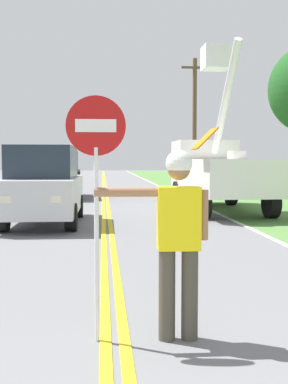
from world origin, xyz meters
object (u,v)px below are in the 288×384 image
at_px(oncoming_suv_second, 60,175).
at_px(utility_bucket_truck, 216,169).
at_px(utility_pole_mid, 195,120).
at_px(oncoming_suv_nearest, 44,185).
at_px(flagger_worker, 177,232).
at_px(stop_sign_paddle, 96,163).

bearing_deg(oncoming_suv_second, utility_bucket_truck, -44.88).
height_order(utility_bucket_truck, utility_pole_mid, utility_pole_mid).
height_order(utility_bucket_truck, oncoming_suv_nearest, utility_bucket_truck).
distance_m(utility_bucket_truck, oncoming_suv_nearest, 6.43).
height_order(flagger_worker, oncoming_suv_second, oncoming_suv_second).
distance_m(oncoming_suv_nearest, utility_pole_mid, 20.93).
relative_size(flagger_worker, stop_sign_paddle, 0.78).
xyz_separation_m(flagger_worker, utility_bucket_truck, (3.22, 12.11, 0.37)).
relative_size(utility_bucket_truck, oncoming_suv_second, 1.46).
bearing_deg(oncoming_suv_second, stop_sign_paddle, -84.03).
distance_m(stop_sign_paddle, utility_pole_mid, 28.76).
xyz_separation_m(oncoming_suv_nearest, utility_pole_mid, (7.71, 19.17, 3.34)).
bearing_deg(flagger_worker, utility_bucket_truck, 75.13).
bearing_deg(stop_sign_paddle, flagger_worker, -1.35).
height_order(flagger_worker, stop_sign_paddle, stop_sign_paddle).
relative_size(flagger_worker, utility_bucket_truck, 0.27).
bearing_deg(oncoming_suv_nearest, stop_sign_paddle, -80.22).
xyz_separation_m(flagger_worker, oncoming_suv_second, (-2.64, 17.94, 0.01)).
xyz_separation_m(stop_sign_paddle, utility_pole_mid, (6.20, 27.95, 2.69)).
distance_m(flagger_worker, oncoming_suv_second, 18.14).
xyz_separation_m(utility_bucket_truck, utility_pole_mid, (2.21, 15.86, 2.98)).
height_order(flagger_worker, utility_pole_mid, utility_pole_mid).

